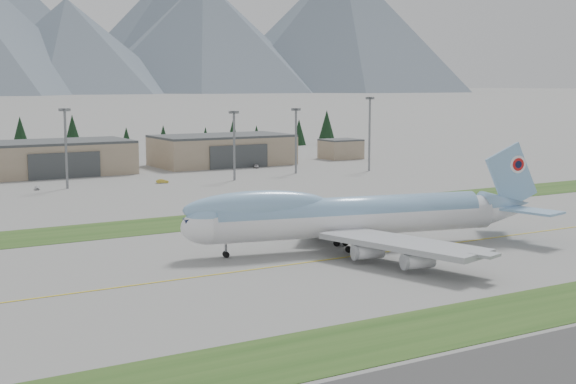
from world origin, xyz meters
TOP-DOWN VIEW (x-y plane):
  - ground at (0.00, 0.00)m, footprint 7000.00×7000.00m
  - grass_strip_near at (0.00, -38.00)m, footprint 400.00×14.00m
  - grass_strip_far at (0.00, 45.00)m, footprint 400.00×18.00m
  - taxiway_line_main at (0.00, 0.00)m, footprint 400.00×0.40m
  - boeing_747_freighter at (0.32, 5.44)m, footprint 69.50×58.40m
  - hangar_center at (-15.00, 149.90)m, footprint 48.00×26.60m
  - hangar_right at (45.00, 149.90)m, footprint 48.00×26.60m
  - control_shed at (95.00, 148.00)m, footprint 14.00×12.00m
  - floodlight_masts at (1.00, 109.05)m, footprint 170.26×10.05m
  - service_vehicle_a at (-28.69, 114.61)m, footprint 1.98×3.49m
  - service_vehicle_b at (6.51, 110.78)m, footprint 3.81×2.00m
  - service_vehicle_c at (50.44, 134.27)m, footprint 3.39×4.40m
  - conifer_belt at (-9.75, 212.50)m, footprint 268.90×15.38m

SIDE VIEW (x-z plane):
  - ground at x=0.00m, z-range 0.00..0.00m
  - grass_strip_near at x=0.00m, z-range -0.04..0.04m
  - grass_strip_far at x=0.00m, z-range -0.04..0.04m
  - taxiway_line_main at x=0.00m, z-range -0.01..0.01m
  - service_vehicle_a at x=-28.69m, z-range -0.56..0.56m
  - service_vehicle_b at x=6.51m, z-range -0.60..0.60m
  - service_vehicle_c at x=50.44m, z-range -0.59..0.59m
  - control_shed at x=95.00m, z-range 0.00..7.60m
  - hangar_center at x=-15.00m, z-range -0.01..10.79m
  - hangar_right at x=45.00m, z-range -0.01..10.79m
  - boeing_747_freighter at x=0.32m, z-range -3.11..15.13m
  - conifer_belt at x=-9.75m, z-range -1.08..15.53m
  - floodlight_masts at x=1.00m, z-range 3.43..28.03m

